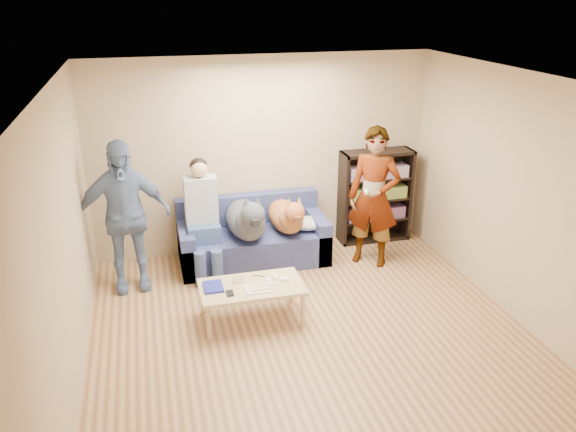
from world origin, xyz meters
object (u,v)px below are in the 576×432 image
object	(u,v)px
person_standing_left	(124,217)
dog_tan	(287,216)
person_seated	(202,213)
dog_gray	(247,219)
coffee_table	(252,289)
sofa	(252,240)
person_standing_right	(374,198)
bookshelf	(375,194)
notebook_blue	(213,287)
camera_silver	(238,279)

from	to	relation	value
person_standing_left	dog_tan	distance (m)	2.02
person_seated	dog_gray	xyz separation A→B (m)	(0.54, -0.08, -0.10)
dog_tan	coffee_table	world-z (taller)	dog_tan
sofa	dog_tan	world-z (taller)	dog_tan
person_standing_left	person_seated	world-z (taller)	person_standing_left
dog_gray	person_standing_left	bearing A→B (deg)	-174.65
person_standing_right	dog_gray	distance (m)	1.62
dog_tan	sofa	bearing A→B (deg)	160.62
coffee_table	bookshelf	distance (m)	2.69
person_standing_right	bookshelf	bearing A→B (deg)	101.61
person_standing_right	dog_tan	distance (m)	1.13
person_seated	coffee_table	size ratio (longest dim) A/B	1.34
person_seated	dog_tan	xyz separation A→B (m)	(1.07, -0.03, -0.13)
notebook_blue	camera_silver	xyz separation A→B (m)	(0.28, 0.07, 0.01)
dog_gray	coffee_table	xyz separation A→B (m)	(-0.19, -1.22, -0.30)
sofa	notebook_blue	bearing A→B (deg)	-116.54
sofa	bookshelf	xyz separation A→B (m)	(1.80, 0.23, 0.40)
sofa	dog_tan	distance (m)	0.58
dog_tan	bookshelf	xyz separation A→B (m)	(1.37, 0.39, 0.04)
sofa	person_seated	size ratio (longest dim) A/B	1.29
person_standing_right	person_seated	bearing A→B (deg)	-152.31
dog_tan	bookshelf	bearing A→B (deg)	15.74
sofa	person_seated	xyz separation A→B (m)	(-0.64, -0.13, 0.49)
person_standing_left	person_seated	xyz separation A→B (m)	(0.92, 0.22, -0.14)
person_standing_right	notebook_blue	bearing A→B (deg)	-120.45
person_standing_right	person_seated	size ratio (longest dim) A/B	1.23
sofa	person_standing_left	bearing A→B (deg)	-167.49
camera_silver	dog_tan	world-z (taller)	dog_tan
camera_silver	dog_tan	size ratio (longest dim) A/B	0.09
sofa	bookshelf	size ratio (longest dim) A/B	1.46
notebook_blue	coffee_table	distance (m)	0.41
person_standing_right	person_standing_left	bearing A→B (deg)	-145.60
camera_silver	person_seated	xyz separation A→B (m)	(-0.23, 1.19, 0.33)
sofa	dog_tan	size ratio (longest dim) A/B	1.63
person_standing_left	camera_silver	world-z (taller)	person_standing_left
sofa	dog_gray	xyz separation A→B (m)	(-0.10, -0.21, 0.39)
camera_silver	dog_gray	distance (m)	1.17
notebook_blue	camera_silver	bearing A→B (deg)	14.04
camera_silver	coffee_table	xyz separation A→B (m)	(0.12, -0.12, -0.07)
person_standing_right	camera_silver	world-z (taller)	person_standing_right
dog_tan	bookshelf	size ratio (longest dim) A/B	0.90
notebook_blue	dog_gray	bearing A→B (deg)	63.40
camera_silver	bookshelf	distance (m)	2.71
person_standing_left	coffee_table	xyz separation A→B (m)	(1.27, -1.09, -0.54)
sofa	bookshelf	world-z (taller)	bookshelf
person_standing_left	dog_gray	xyz separation A→B (m)	(1.46, 0.14, -0.24)
person_seated	dog_gray	bearing A→B (deg)	-8.81
dog_tan	coffee_table	xyz separation A→B (m)	(-0.72, -1.28, -0.26)
bookshelf	coffee_table	bearing A→B (deg)	-141.44
dog_gray	dog_tan	distance (m)	0.54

